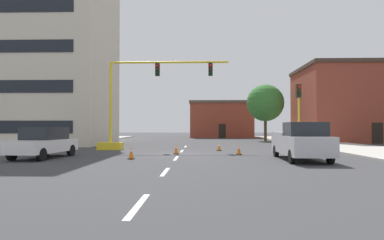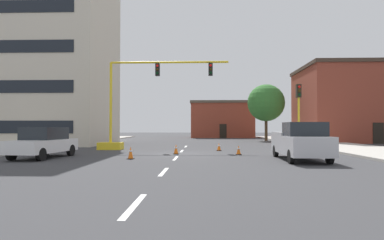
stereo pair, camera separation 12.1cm
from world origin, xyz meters
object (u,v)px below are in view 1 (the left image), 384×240
traffic_cone_roadside_a (239,150)px  traffic_cone_roadside_b (176,149)px  traffic_cone_roadside_c (131,153)px  traffic_signal_gantry (128,120)px  traffic_light_pole_right (299,102)px  tree_right_far (265,103)px  pickup_truck_silver (301,142)px  sedan_white_near_left (44,142)px  traffic_cone_roadside_d (219,147)px

traffic_cone_roadside_a → traffic_cone_roadside_b: bearing=175.7°
traffic_cone_roadside_b → traffic_cone_roadside_c: bearing=-123.6°
traffic_signal_gantry → traffic_cone_roadside_b: traffic_signal_gantry is taller
traffic_light_pole_right → tree_right_far: size_ratio=0.68×
pickup_truck_silver → sedan_white_near_left: 14.10m
pickup_truck_silver → traffic_cone_roadside_a: 4.43m
traffic_cone_roadside_c → traffic_cone_roadside_a: bearing=26.0°
tree_right_far → traffic_cone_roadside_a: tree_right_far is taller
traffic_signal_gantry → traffic_cone_roadside_d: size_ratio=16.70×
traffic_signal_gantry → tree_right_far: tree_right_far is taller
traffic_light_pole_right → sedan_white_near_left: bearing=-161.1°
tree_right_far → traffic_cone_roadside_c: size_ratio=10.22×
traffic_light_pole_right → traffic_cone_roadside_b: 9.49m
traffic_signal_gantry → traffic_cone_roadside_a: (8.06, -4.40, -2.00)m
sedan_white_near_left → traffic_cone_roadside_b: bearing=21.8°
pickup_truck_silver → traffic_signal_gantry: bearing=144.9°
traffic_light_pole_right → traffic_cone_roadside_a: bearing=-148.4°
tree_right_far → traffic_cone_roadside_c: tree_right_far is taller
traffic_signal_gantry → pickup_truck_silver: (10.94, -7.70, -1.33)m
tree_right_far → traffic_cone_roadside_d: (-6.76, -17.38, -4.48)m
traffic_cone_roadside_a → traffic_cone_roadside_c: 6.89m
traffic_light_pole_right → tree_right_far: 18.00m
pickup_truck_silver → traffic_cone_roadside_d: (-3.95, 6.67, -0.68)m
traffic_light_pole_right → sedan_white_near_left: (-15.80, -5.42, -2.64)m
sedan_white_near_left → traffic_cone_roadside_d: (10.14, 5.96, -0.59)m
traffic_cone_roadside_c → traffic_signal_gantry: bearing=104.2°
traffic_cone_roadside_a → traffic_cone_roadside_d: (-1.07, 3.37, -0.00)m
traffic_light_pole_right → traffic_cone_roadside_c: 12.67m
traffic_cone_roadside_a → traffic_cone_roadside_c: bearing=-154.0°
traffic_cone_roadside_b → traffic_cone_roadside_d: traffic_cone_roadside_b is taller
traffic_light_pole_right → traffic_cone_roadside_a: traffic_light_pole_right is taller
traffic_light_pole_right → sedan_white_near_left: 16.91m
tree_right_far → traffic_cone_roadside_a: 21.98m
traffic_cone_roadside_c → traffic_cone_roadside_d: 8.19m
traffic_signal_gantry → traffic_light_pole_right: bearing=-7.1°
traffic_light_pole_right → tree_right_far: tree_right_far is taller
sedan_white_near_left → traffic_cone_roadside_a: bearing=13.0°
traffic_light_pole_right → traffic_cone_roadside_b: bearing=-163.6°
traffic_light_pole_right → traffic_cone_roadside_d: bearing=174.5°
tree_right_far → traffic_cone_roadside_b: 23.06m
tree_right_far → sedan_white_near_left: tree_right_far is taller
sedan_white_near_left → traffic_cone_roadside_d: bearing=30.5°
traffic_cone_roadside_b → traffic_cone_roadside_d: bearing=46.5°
tree_right_far → traffic_cone_roadside_d: 19.18m
traffic_light_pole_right → traffic_cone_roadside_d: 6.54m
sedan_white_near_left → traffic_light_pole_right: bearing=18.9°
traffic_light_pole_right → sedan_white_near_left: size_ratio=1.03×
sedan_white_near_left → traffic_cone_roadside_a: size_ratio=7.69×
traffic_cone_roadside_a → traffic_cone_roadside_c: (-6.19, -3.02, 0.04)m
tree_right_far → pickup_truck_silver: tree_right_far is taller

